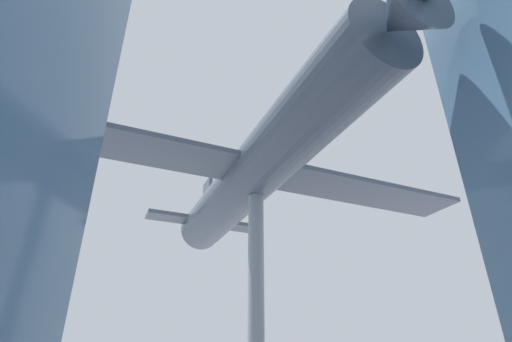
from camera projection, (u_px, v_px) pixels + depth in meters
name	position (u px, v px, depth m)	size (l,w,h in m)	color
support_pylon_central	(256.00, 306.00, 12.33)	(0.53, 0.53, 7.43)	#999EA3
suspended_airplane	(258.00, 168.00, 14.33)	(17.69, 15.56, 3.41)	#4C5666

